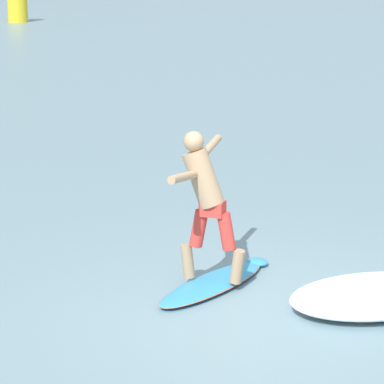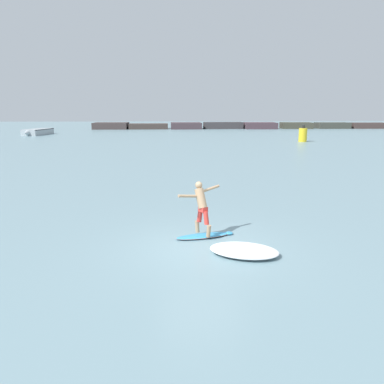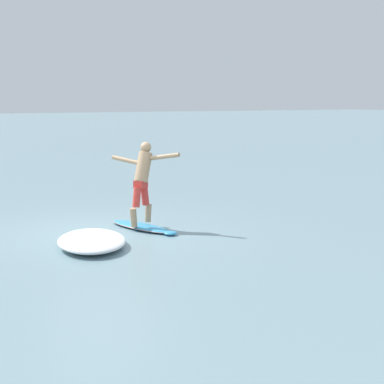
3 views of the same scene
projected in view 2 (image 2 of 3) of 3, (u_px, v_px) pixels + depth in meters
name	position (u px, v px, depth m)	size (l,w,h in m)	color
ground_plane	(201.00, 246.00, 11.18)	(200.00, 200.00, 0.00)	#73939C
rock_jetty_breakwater	(232.00, 126.00, 71.87)	(56.43, 4.88, 1.25)	#423736
surfboard	(204.00, 236.00, 11.97)	(1.96, 0.95, 0.23)	#3897CD
surfer	(201.00, 204.00, 11.80)	(1.38, 0.99, 1.70)	tan
fishing_boat_near_jetty	(37.00, 132.00, 55.92)	(3.33, 6.36, 0.88)	#A7B1B6
channel_marker_buoy	(303.00, 135.00, 44.79)	(0.97, 0.97, 1.96)	yellow
wave_foam_at_tail	(244.00, 250.00, 10.56)	(2.24, 1.77, 0.23)	white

